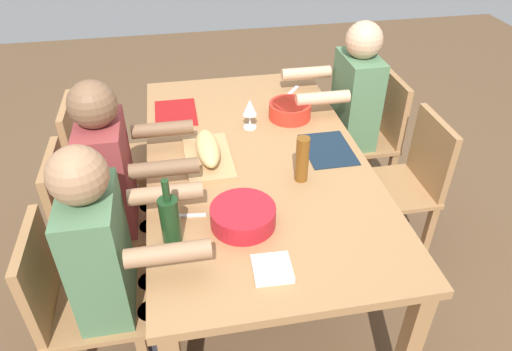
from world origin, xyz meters
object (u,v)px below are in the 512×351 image
object	(u,v)px
chair_near_right	(372,133)
chair_far_left	(75,300)
dining_table	(256,170)
wine_glass	(250,109)
serving_bowl_greens	(290,109)
napkin_stack	(272,269)
chair_near_center	(408,181)
serving_bowl_fruit	(243,215)
wine_bottle	(170,219)
diner_near_right	(349,105)
diner_far_center	(118,179)
diner_far_left	(112,257)
bread_loaf	(208,148)
chair_far_right	(97,160)
cutting_board	(208,158)
chair_far_center	(88,218)
beer_bottle	(302,159)

from	to	relation	value
chair_near_right	chair_far_left	world-z (taller)	same
dining_table	wine_glass	xyz separation A→B (m)	(0.29, -0.02, 0.19)
serving_bowl_greens	napkin_stack	distance (m)	1.15
chair_near_center	serving_bowl_fruit	bearing A→B (deg)	115.46
wine_bottle	diner_near_right	bearing A→B (deg)	-46.50
diner_far_center	wine_glass	xyz separation A→B (m)	(0.29, -0.68, 0.16)
diner_far_center	wine_glass	world-z (taller)	diner_far_center
serving_bowl_fruit	diner_far_left	bearing A→B (deg)	95.49
chair_far_left	bread_loaf	xyz separation A→B (m)	(0.54, -0.62, 0.32)
dining_table	serving_bowl_fruit	world-z (taller)	serving_bowl_fruit
diner_far_center	chair_near_right	bearing A→B (deg)	-71.01
chair_far_right	chair_near_right	xyz separation A→B (m)	(0.00, -1.70, 0.00)
diner_far_center	serving_bowl_fruit	world-z (taller)	diner_far_center
cutting_board	chair_far_center	bearing A→B (deg)	92.24
diner_far_left	napkin_stack	world-z (taller)	diner_far_left
chair_far_right	diner_far_center	bearing A→B (deg)	-160.57
dining_table	chair_near_center	size ratio (longest dim) A/B	2.23
dining_table	chair_near_right	distance (m)	1.01
chair_far_center	serving_bowl_greens	bearing A→B (deg)	-72.07
napkin_stack	cutting_board	bearing A→B (deg)	11.43
chair_far_right	beer_bottle	world-z (taller)	beer_bottle
serving_bowl_fruit	wine_glass	bearing A→B (deg)	-11.87
chair_near_right	chair_near_center	bearing A→B (deg)	180.00
chair_far_right	serving_bowl_greens	xyz separation A→B (m)	(-0.16, -1.10, 0.31)
chair_near_right	cutting_board	bearing A→B (deg)	114.70
chair_near_right	serving_bowl_greens	xyz separation A→B (m)	(-0.16, 0.59, 0.31)
bread_loaf	napkin_stack	bearing A→B (deg)	-168.57
serving_bowl_fruit	cutting_board	size ratio (longest dim) A/B	0.66
serving_bowl_greens	beer_bottle	bearing A→B (deg)	171.40
wine_bottle	serving_bowl_fruit	bearing A→B (deg)	-81.52
dining_table	cutting_board	size ratio (longest dim) A/B	4.73
chair_near_right	bread_loaf	world-z (taller)	same
bread_loaf	napkin_stack	world-z (taller)	bread_loaf
chair_far_center	napkin_stack	world-z (taller)	chair_far_center
cutting_board	beer_bottle	world-z (taller)	beer_bottle
serving_bowl_greens	cutting_board	bearing A→B (deg)	124.36
serving_bowl_fruit	wine_bottle	distance (m)	0.29
serving_bowl_fruit	cutting_board	xyz separation A→B (m)	(0.49, 0.09, -0.04)
dining_table	chair_far_center	world-z (taller)	chair_far_center
cutting_board	wine_glass	distance (m)	0.38
bread_loaf	wine_bottle	bearing A→B (deg)	160.23
chair_far_center	cutting_board	size ratio (longest dim) A/B	2.12
dining_table	serving_bowl_greens	world-z (taller)	serving_bowl_greens
chair_far_left	serving_bowl_greens	bearing A→B (deg)	-51.51
diner_far_left	dining_table	bearing A→B (deg)	-51.92
diner_far_center	chair_near_center	distance (m)	1.53
beer_bottle	chair_far_center	bearing A→B (deg)	78.04
wine_bottle	napkin_stack	xyz separation A→B (m)	(-0.23, -0.35, -0.10)
wine_bottle	wine_glass	distance (m)	0.91
chair_far_left	diner_far_left	distance (m)	0.28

